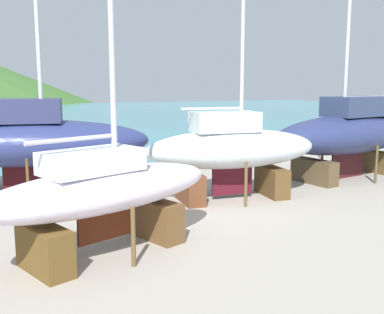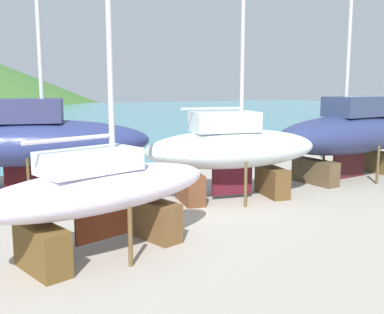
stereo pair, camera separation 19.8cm
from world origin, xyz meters
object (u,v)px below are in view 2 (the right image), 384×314
(sailboat_small_center, at_px, (232,149))
(sailboat_mid_port, at_px, (31,141))
(sailboat_far_slipway, at_px, (351,133))
(sailboat_large_starboard, at_px, (101,191))

(sailboat_small_center, bearing_deg, sailboat_mid_port, 151.79)
(sailboat_far_slipway, xyz_separation_m, sailboat_large_starboard, (-13.21, -5.47, -0.48))
(sailboat_far_slipway, bearing_deg, sailboat_mid_port, -22.74)
(sailboat_mid_port, xyz_separation_m, sailboat_far_slipway, (14.49, -3.26, 0.08))
(sailboat_far_slipway, relative_size, sailboat_large_starboard, 1.48)
(sailboat_far_slipway, xyz_separation_m, sailboat_small_center, (-7.24, -1.48, -0.20))
(sailboat_mid_port, height_order, sailboat_small_center, sailboat_mid_port)
(sailboat_mid_port, relative_size, sailboat_small_center, 1.26)
(sailboat_mid_port, bearing_deg, sailboat_small_center, -23.48)
(sailboat_far_slipway, height_order, sailboat_large_starboard, sailboat_far_slipway)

